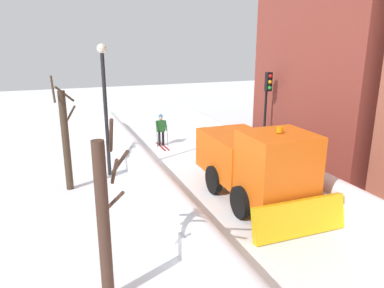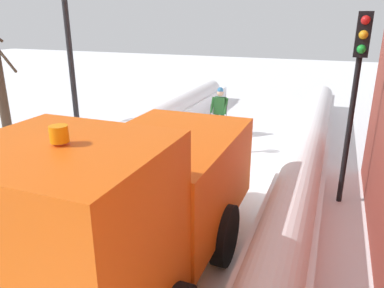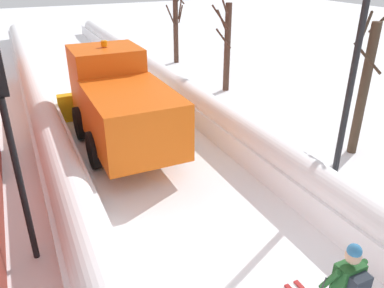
{
  "view_description": "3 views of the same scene",
  "coord_description": "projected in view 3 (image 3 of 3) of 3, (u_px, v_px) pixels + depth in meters",
  "views": [
    {
      "loc": [
        6.11,
        17.63,
        5.8
      ],
      "look_at": [
        0.68,
        3.34,
        1.44
      ],
      "focal_mm": 34.38,
      "sensor_mm": 36.0,
      "label": 1
    },
    {
      "loc": [
        -3.22,
        10.88,
        4.18
      ],
      "look_at": [
        0.01,
        2.62,
        1.12
      ],
      "focal_mm": 34.42,
      "sensor_mm": 36.0,
      "label": 2
    },
    {
      "loc": [
        -3.33,
        -4.64,
        5.49
      ],
      "look_at": [
        0.14,
        2.76,
        1.54
      ],
      "focal_mm": 35.96,
      "sensor_mm": 36.0,
      "label": 3
    }
  ],
  "objects": [
    {
      "name": "ground_plane",
      "position": [
        113.0,
        109.0,
        15.59
      ],
      "size": [
        80.0,
        80.0,
        0.0
      ],
      "primitive_type": "plane",
      "color": "white"
    },
    {
      "name": "street_lamp",
      "position": [
        357.0,
        50.0,
        9.06
      ],
      "size": [
        0.4,
        0.4,
        5.65
      ],
      "color": "black",
      "rests_on": "ground"
    },
    {
      "name": "traffic_light_pole",
      "position": [
        6.0,
        117.0,
        6.62
      ],
      "size": [
        0.28,
        0.42,
        4.3
      ],
      "color": "black",
      "rests_on": "ground"
    },
    {
      "name": "snowbank_right",
      "position": [
        175.0,
        88.0,
        16.41
      ],
      "size": [
        1.1,
        36.0,
        1.14
      ],
      "color": "white",
      "rests_on": "ground"
    },
    {
      "name": "skier",
      "position": [
        346.0,
        287.0,
        5.82
      ],
      "size": [
        0.62,
        1.8,
        1.81
      ],
      "color": "black",
      "rests_on": "ground"
    },
    {
      "name": "bare_tree_mid",
      "position": [
        227.0,
        46.0,
        16.91
      ],
      "size": [
        0.68,
        1.28,
        4.34
      ],
      "color": "#462E24",
      "rests_on": "ground"
    },
    {
      "name": "bare_tree_far",
      "position": [
        176.0,
        28.0,
        21.71
      ],
      "size": [
        0.93,
        1.07,
        4.05
      ],
      "color": "#432C23",
      "rests_on": "ground"
    },
    {
      "name": "snowbank_left",
      "position": [
        40.0,
        105.0,
        14.31
      ],
      "size": [
        1.1,
        36.0,
        1.2
      ],
      "color": "white",
      "rests_on": "ground"
    },
    {
      "name": "plow_truck",
      "position": [
        120.0,
        102.0,
        11.94
      ],
      "size": [
        3.2,
        5.98,
        3.12
      ],
      "color": "orange",
      "rests_on": "ground"
    },
    {
      "name": "bare_tree_near",
      "position": [
        364.0,
        88.0,
        11.22
      ],
      "size": [
        0.82,
        1.01,
        4.5
      ],
      "color": "#3F3023",
      "rests_on": "ground"
    }
  ]
}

